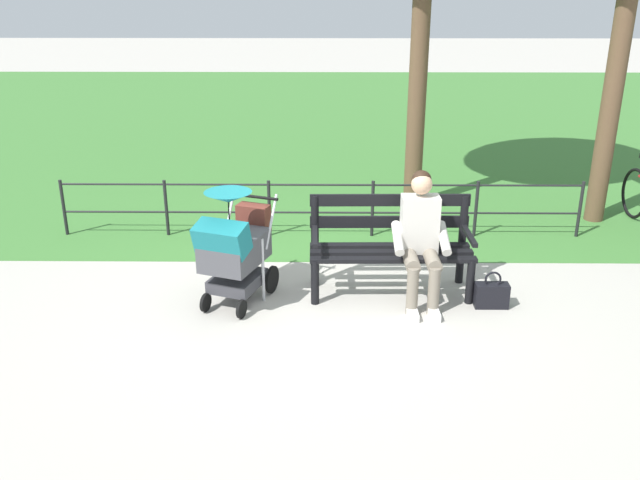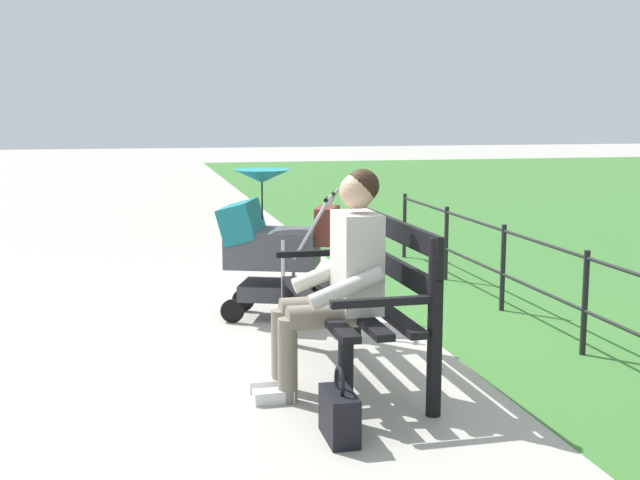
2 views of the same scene
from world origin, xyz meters
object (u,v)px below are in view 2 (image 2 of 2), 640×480
object	(u,v)px
park_bench	(364,290)
handbag	(339,414)
person_on_bench	(338,275)
stroller	(272,242)

from	to	relation	value
park_bench	handbag	size ratio (longest dim) A/B	4.35
person_on_bench	stroller	bearing A→B (deg)	2.91
park_bench	handbag	bearing A→B (deg)	158.11
stroller	person_on_bench	bearing A→B (deg)	-177.09
park_bench	handbag	distance (m)	1.10
park_bench	handbag	xyz separation A→B (m)	(-0.95, 0.38, -0.40)
stroller	handbag	world-z (taller)	stroller
stroller	handbag	distance (m)	2.50
park_bench	person_on_bench	size ratio (longest dim) A/B	1.26
person_on_bench	stroller	size ratio (longest dim) A/B	1.11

